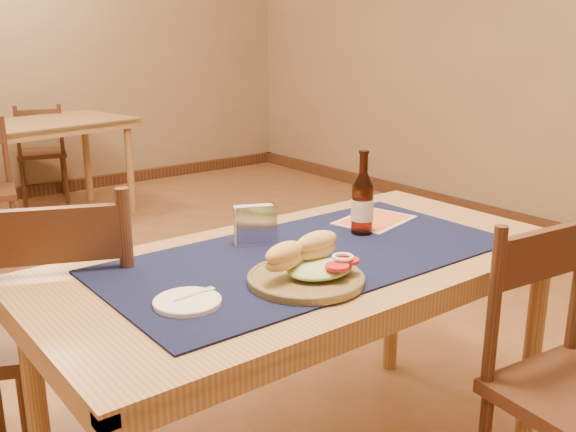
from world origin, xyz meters
TOP-DOWN VIEW (x-y plane):
  - room at (0.00, 0.00)m, footprint 6.04×7.04m
  - main_table at (0.00, -0.80)m, footprint 1.60×0.80m
  - placemat at (0.00, -0.80)m, footprint 1.20×0.60m
  - baseboard at (0.00, 0.00)m, footprint 6.00×7.00m
  - back_table at (0.18, 2.63)m, footprint 1.64×1.04m
  - chair_main_far at (-0.57, -0.34)m, footprint 0.60×0.60m
  - chair_main_near at (0.42, -1.42)m, footprint 0.46×0.46m
  - chair_back_far at (0.47, 3.22)m, footprint 0.47×0.47m
  - sandwich_plate at (-0.14, -0.96)m, footprint 0.31×0.31m
  - side_plate at (-0.45, -0.89)m, footprint 0.16×0.16m
  - fork at (-0.42, -0.88)m, footprint 0.12×0.03m
  - beer_bottle at (0.27, -0.74)m, footprint 0.07×0.07m
  - napkin_holder at (-0.06, -0.62)m, footprint 0.14×0.10m
  - menu_card at (0.40, -0.67)m, footprint 0.30×0.25m

SIDE VIEW (x-z plane):
  - baseboard at x=0.00m, z-range 0.00..0.10m
  - chair_back_far at x=0.47m, z-range 0.02..0.84m
  - chair_main_near at x=0.42m, z-range 0.02..0.92m
  - chair_main_far at x=-0.57m, z-range 0.02..1.00m
  - main_table at x=0.00m, z-range 0.29..1.04m
  - back_table at x=0.18m, z-range 0.29..1.04m
  - placemat at x=0.00m, z-range 0.75..0.76m
  - menu_card at x=0.40m, z-range 0.76..0.76m
  - side_plate at x=-0.45m, z-range 0.76..0.77m
  - fork at x=-0.42m, z-range 0.77..0.77m
  - sandwich_plate at x=-0.14m, z-range 0.73..0.85m
  - napkin_holder at x=-0.06m, z-range 0.75..0.87m
  - beer_bottle at x=0.27m, z-range 0.72..0.99m
  - room at x=0.00m, z-range -0.02..2.82m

